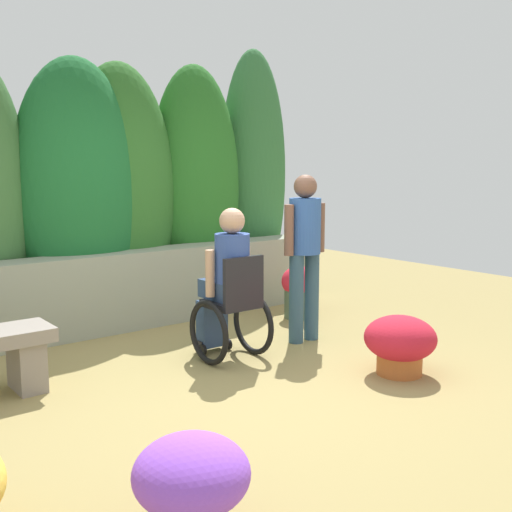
{
  "coord_description": "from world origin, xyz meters",
  "views": [
    {
      "loc": [
        -2.73,
        -3.65,
        1.68
      ],
      "look_at": [
        0.75,
        0.77,
        0.85
      ],
      "focal_mm": 42.85,
      "sensor_mm": 36.0,
      "label": 1
    }
  ],
  "objects_px": {
    "flower_pot_terracotta_by_wall": "(299,289)",
    "person_in_wheelchair": "(229,289)",
    "person_standing_companion": "(305,246)",
    "flower_pot_purple_near": "(400,343)",
    "flower_pot_red_accent": "(192,482)"
  },
  "relations": [
    {
      "from": "flower_pot_red_accent",
      "to": "flower_pot_terracotta_by_wall",
      "type": "bearing_deg",
      "value": 41.3
    },
    {
      "from": "flower_pot_terracotta_by_wall",
      "to": "flower_pot_red_accent",
      "type": "distance_m",
      "value": 4.2
    },
    {
      "from": "flower_pot_terracotta_by_wall",
      "to": "flower_pot_red_accent",
      "type": "height_order",
      "value": "flower_pot_terracotta_by_wall"
    },
    {
      "from": "person_standing_companion",
      "to": "flower_pot_terracotta_by_wall",
      "type": "relative_size",
      "value": 2.74
    },
    {
      "from": "flower_pot_purple_near",
      "to": "flower_pot_terracotta_by_wall",
      "type": "relative_size",
      "value": 1.0
    },
    {
      "from": "person_standing_companion",
      "to": "flower_pot_red_accent",
      "type": "relative_size",
      "value": 3.02
    },
    {
      "from": "person_standing_companion",
      "to": "flower_pot_purple_near",
      "type": "height_order",
      "value": "person_standing_companion"
    },
    {
      "from": "person_in_wheelchair",
      "to": "person_standing_companion",
      "type": "relative_size",
      "value": 0.83
    },
    {
      "from": "person_in_wheelchair",
      "to": "flower_pot_terracotta_by_wall",
      "type": "height_order",
      "value": "person_in_wheelchair"
    },
    {
      "from": "flower_pot_terracotta_by_wall",
      "to": "flower_pot_red_accent",
      "type": "bearing_deg",
      "value": -138.7
    },
    {
      "from": "person_standing_companion",
      "to": "flower_pot_purple_near",
      "type": "relative_size",
      "value": 2.74
    },
    {
      "from": "flower_pot_terracotta_by_wall",
      "to": "person_in_wheelchair",
      "type": "bearing_deg",
      "value": -154.37
    },
    {
      "from": "flower_pot_purple_near",
      "to": "flower_pot_terracotta_by_wall",
      "type": "bearing_deg",
      "value": 72.02
    },
    {
      "from": "person_standing_companion",
      "to": "flower_pot_terracotta_by_wall",
      "type": "distance_m",
      "value": 1.09
    },
    {
      "from": "flower_pot_terracotta_by_wall",
      "to": "flower_pot_red_accent",
      "type": "relative_size",
      "value": 1.1
    }
  ]
}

